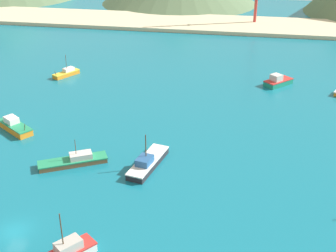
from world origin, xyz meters
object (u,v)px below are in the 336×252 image
Objects in this scene: fishing_boat_2 at (278,81)px; fishing_boat_6 at (67,73)px; fishing_boat_4 at (15,126)px; fishing_boat_5 at (74,161)px; fishing_boat_3 at (148,162)px.

fishing_boat_6 reaches higher than fishing_boat_2.
fishing_boat_4 is 18.25m from fishing_boat_5.
fishing_boat_5 is at bearing -31.70° from fishing_boat_4.
fishing_boat_6 reaches higher than fishing_boat_4.
fishing_boat_2 is 0.65× the size of fishing_boat_3.
fishing_boat_3 reaches higher than fishing_boat_6.
fishing_boat_5 is 1.55× the size of fishing_boat_6.
fishing_boat_4 is 30.36m from fishing_boat_6.
fishing_boat_3 reaches higher than fishing_boat_5.
fishing_boat_2 is 1.02× the size of fishing_boat_6.
fishing_boat_4 is at bearing -86.40° from fishing_boat_6.
fishing_boat_6 is at bearing -176.70° from fishing_boat_2.
fishing_boat_2 is 0.84× the size of fishing_boat_4.
fishing_boat_4 is at bearing 163.39° from fishing_boat_3.
fishing_boat_2 is 0.66× the size of fishing_boat_5.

